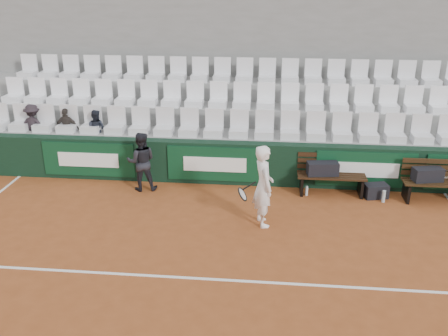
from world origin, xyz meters
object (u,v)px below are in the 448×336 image
at_px(bench_right, 437,191).
at_px(sports_bag_left, 323,169).
at_px(spectator_c, 94,112).
at_px(sports_bag_right, 428,174).
at_px(water_bottle_near, 307,191).
at_px(spectator_a, 31,108).
at_px(ball_kid, 141,162).
at_px(tennis_player, 263,186).
at_px(spectator_b, 65,111).
at_px(water_bottle_far, 384,196).
at_px(sports_bag_ground, 376,191).
at_px(bench_left, 331,184).

xyz_separation_m(bench_right, sports_bag_left, (-2.46, 0.16, 0.37)).
height_order(sports_bag_left, spectator_c, spectator_c).
bearing_deg(sports_bag_right, sports_bag_left, 176.94).
bearing_deg(bench_right, water_bottle_near, 179.75).
height_order(sports_bag_right, spectator_a, spectator_a).
height_order(bench_right, sports_bag_left, sports_bag_left).
height_order(sports_bag_left, spectator_a, spectator_a).
xyz_separation_m(bench_right, ball_kid, (-6.50, -0.02, 0.45)).
relative_size(tennis_player, spectator_b, 1.62).
relative_size(water_bottle_far, spectator_c, 0.27).
bearing_deg(water_bottle_near, water_bottle_far, -6.46).
bearing_deg(water_bottle_far, sports_bag_ground, 117.89).
bearing_deg(spectator_c, sports_bag_right, 177.64).
xyz_separation_m(sports_bag_right, spectator_a, (-9.23, 1.02, 0.95)).
relative_size(ball_kid, spectator_a, 1.24).
relative_size(sports_bag_left, spectator_b, 0.67).
xyz_separation_m(bench_right, water_bottle_near, (-2.79, 0.01, -0.11)).
xyz_separation_m(sports_bag_right, spectator_c, (-7.65, 1.02, 0.90)).
height_order(water_bottle_far, spectator_b, spectator_b).
xyz_separation_m(sports_bag_left, ball_kid, (-4.04, -0.19, 0.08)).
bearing_deg(bench_left, spectator_b, 171.93).
relative_size(water_bottle_near, water_bottle_far, 0.83).
xyz_separation_m(water_bottle_far, tennis_player, (-2.58, -1.25, 0.68)).
bearing_deg(water_bottle_far, tennis_player, -154.09).
bearing_deg(sports_bag_ground, water_bottle_far, -62.11).
relative_size(water_bottle_near, spectator_c, 0.22).
bearing_deg(spectator_b, sports_bag_left, 169.98).
bearing_deg(sports_bag_right, tennis_player, -157.16).
height_order(bench_left, water_bottle_near, bench_left).
height_order(bench_right, sports_bag_ground, bench_right).
relative_size(sports_bag_ground, water_bottle_near, 2.28).
height_order(sports_bag_left, water_bottle_far, sports_bag_left).
height_order(sports_bag_left, tennis_player, tennis_player).
relative_size(sports_bag_ground, spectator_a, 0.46).
bearing_deg(sports_bag_right, spectator_b, 173.06).
xyz_separation_m(spectator_a, spectator_c, (1.59, 0.00, -0.05)).
bearing_deg(spectator_a, bench_right, 175.29).
height_order(bench_left, spectator_a, spectator_a).
distance_m(sports_bag_right, spectator_b, 8.49).
distance_m(bench_left, bench_right, 2.26).
bearing_deg(sports_bag_right, spectator_c, 172.40).
xyz_separation_m(ball_kid, spectator_a, (-2.98, 1.09, 0.87)).
relative_size(bench_left, spectator_a, 1.37).
distance_m(sports_bag_left, spectator_c, 5.58).
distance_m(spectator_a, spectator_b, 0.86).
relative_size(bench_right, spectator_b, 1.48).
bearing_deg(spectator_a, spectator_b, -178.31).
xyz_separation_m(spectator_a, spectator_b, (0.85, 0.00, -0.04)).
bearing_deg(sports_bag_ground, spectator_a, 173.05).
relative_size(bench_right, ball_kid, 1.11).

